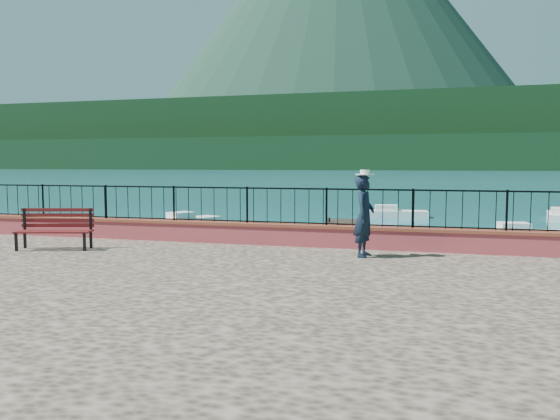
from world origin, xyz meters
The scene contains 16 objects.
ground centered at (0.00, 0.00, 0.00)m, with size 2000.00×2000.00×0.00m, color #19596B.
parapet centered at (0.00, 3.70, 1.49)m, with size 28.00×0.46×0.58m, color #A73C41.
railing centered at (0.00, 3.70, 2.25)m, with size 27.00×0.05×0.95m, color black.
dock centered at (-2.00, 12.00, 0.15)m, with size 2.00×16.00×0.30m, color #2D231C.
far_forest centered at (0.00, 300.00, 9.00)m, with size 900.00×60.00×18.00m, color black.
foothills centered at (0.00, 360.00, 22.00)m, with size 900.00×120.00×44.00m, color black.
volcano centered at (-120.00, 700.00, 190.00)m, with size 560.00×560.00×380.00m, color #142D23.
park_bench centered at (-6.91, 1.41, 1.51)m, with size 1.97×1.10×1.04m.
person centered at (0.84, 2.47, 2.16)m, with size 0.70×0.46×1.93m, color black.
hat centered at (0.84, 2.47, 3.19)m, with size 0.44×0.44×0.12m, color white.
boat_0 centered at (-8.48, 6.96, 0.40)m, with size 4.32×1.30×0.80m, color silver.
boat_1 centered at (3.38, 9.85, 0.40)m, with size 3.39×1.30×0.80m, color silver.
boat_2 centered at (6.41, 15.78, 0.40)m, with size 3.55×1.30×0.80m, color silver.
boat_3 centered at (-10.53, 17.03, 0.40)m, with size 3.59×1.30×0.80m, color silver.
boat_4 centered at (0.11, 24.83, 0.40)m, with size 3.97×1.30×0.80m, color silver.
boat_5 centered at (9.81, 25.92, 0.40)m, with size 4.04×1.30×0.80m, color silver.
Camera 1 is at (2.39, -10.34, 3.39)m, focal length 35.00 mm.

